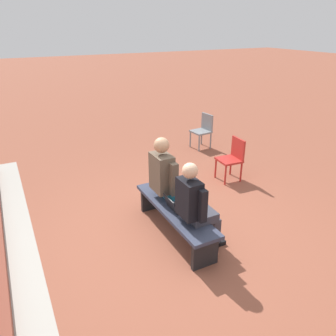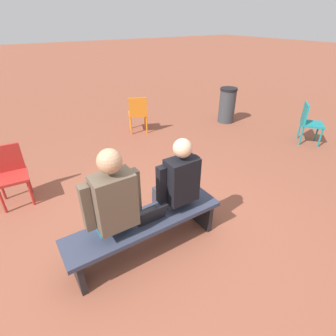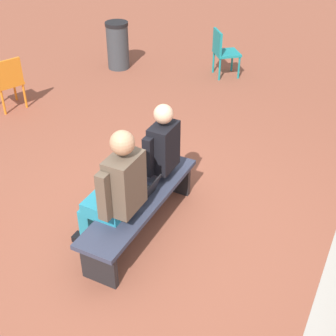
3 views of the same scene
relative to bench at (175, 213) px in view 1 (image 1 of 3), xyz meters
name	(u,v)px [view 1 (image 1 of 3)]	position (x,y,z in m)	size (l,w,h in m)	color
ground_plane	(171,235)	(0.00, 0.07, -0.35)	(60.00, 60.00, 0.00)	brown
concrete_strip	(27,279)	(0.00, 2.07, -0.35)	(8.13, 0.40, 0.01)	#A8A399
bench	(175,213)	(0.00, 0.00, 0.00)	(1.80, 0.44, 0.45)	#33384C
person_student	(196,205)	(-0.44, -0.07, 0.35)	(0.53, 0.66, 1.32)	#383842
person_adult	(168,179)	(0.34, -0.07, 0.39)	(0.58, 0.74, 1.41)	teal
laptop	(176,206)	(-0.04, 0.01, 0.15)	(0.32, 0.29, 0.21)	black
plastic_chair_foreground	(233,157)	(1.13, -1.90, 0.13)	(0.45, 0.45, 0.84)	red
plastic_chair_far_right	(203,129)	(2.94, -2.41, 0.13)	(0.46, 0.46, 0.84)	gray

